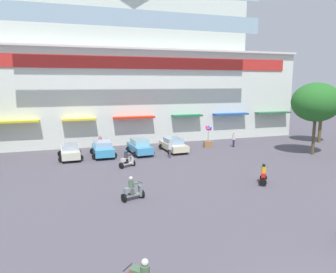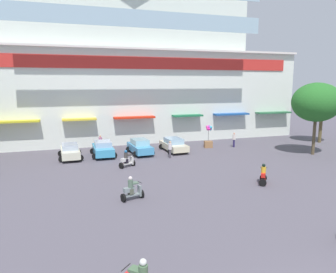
% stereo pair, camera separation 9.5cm
% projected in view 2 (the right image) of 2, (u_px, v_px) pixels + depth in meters
% --- Properties ---
extents(ground_plane, '(128.00, 128.00, 0.00)m').
position_uv_depth(ground_plane, '(189.00, 190.00, 22.02)').
color(ground_plane, '#544F5A').
extents(colonial_building, '(43.87, 15.24, 21.73)m').
position_uv_depth(colonial_building, '(125.00, 64.00, 41.53)').
color(colonial_building, silver).
rests_on(colonial_building, ground).
extents(plaza_tree_1, '(4.17, 3.92, 7.13)m').
position_uv_depth(plaza_tree_1, '(323.00, 100.00, 38.43)').
color(plaza_tree_1, brown).
rests_on(plaza_tree_1, ground).
extents(plaza_tree_3, '(4.99, 4.45, 7.26)m').
position_uv_depth(plaza_tree_3, '(317.00, 102.00, 31.85)').
color(plaza_tree_3, brown).
rests_on(plaza_tree_3, ground).
extents(parked_car_0, '(2.33, 4.09, 1.45)m').
position_uv_depth(parked_car_0, '(70.00, 151.00, 30.80)').
color(parked_car_0, beige).
rests_on(parked_car_0, ground).
extents(parked_car_1, '(2.44, 4.13, 1.51)m').
position_uv_depth(parked_car_1, '(103.00, 149.00, 31.88)').
color(parked_car_1, '#3D98C5').
rests_on(parked_car_1, ground).
extents(parked_car_2, '(2.46, 4.21, 1.55)m').
position_uv_depth(parked_car_2, '(140.00, 147.00, 32.84)').
color(parked_car_2, '#4393C4').
rests_on(parked_car_2, ground).
extents(parked_car_3, '(2.48, 4.47, 1.43)m').
position_uv_depth(parked_car_3, '(174.00, 145.00, 34.13)').
color(parked_car_3, beige).
rests_on(parked_car_3, ground).
extents(scooter_rider_0, '(1.52, 0.92, 1.55)m').
position_uv_depth(scooter_rider_0, '(132.00, 190.00, 19.99)').
color(scooter_rider_0, black).
rests_on(scooter_rider_0, ground).
extents(scooter_rider_1, '(1.25, 1.44, 1.53)m').
position_uv_depth(scooter_rider_1, '(263.00, 175.00, 23.18)').
color(scooter_rider_1, black).
rests_on(scooter_rider_1, ground).
extents(scooter_rider_2, '(1.54, 1.16, 1.54)m').
position_uv_depth(scooter_rider_2, '(127.00, 160.00, 27.72)').
color(scooter_rider_2, black).
rests_on(scooter_rider_2, ground).
extents(pedestrian_0, '(0.51, 0.51, 1.55)m').
position_uv_depth(pedestrian_0, '(100.00, 141.00, 35.18)').
color(pedestrian_0, black).
rests_on(pedestrian_0, ground).
extents(pedestrian_1, '(0.42, 0.42, 1.68)m').
position_uv_depth(pedestrian_1, '(170.00, 148.00, 31.08)').
color(pedestrian_1, '#49434C').
rests_on(pedestrian_1, ground).
extents(pedestrian_2, '(0.40, 0.40, 1.67)m').
position_uv_depth(pedestrian_2, '(234.00, 139.00, 36.30)').
color(pedestrian_2, '#29214F').
rests_on(pedestrian_2, ground).
extents(balloon_vendor_cart, '(1.00, 0.77, 2.53)m').
position_uv_depth(balloon_vendor_cart, '(208.00, 138.00, 35.99)').
color(balloon_vendor_cart, '#936841').
rests_on(balloon_vendor_cart, ground).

